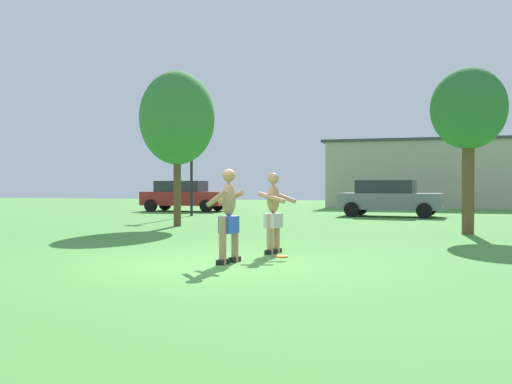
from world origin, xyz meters
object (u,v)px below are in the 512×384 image
object	(u,v)px
player_in_gray	(274,211)
lamp_post	(191,145)
player_with_cap	(228,211)
tree_left_field	(468,111)
frisbee	(281,256)
car_gray_far_end	(389,198)
tree_right_field	(177,119)
car_red_near_post	(184,195)

from	to	relation	value
player_in_gray	lamp_post	world-z (taller)	lamp_post
player_with_cap	tree_left_field	bearing A→B (deg)	58.92
player_with_cap	tree_left_field	world-z (taller)	tree_left_field
frisbee	tree_left_field	bearing A→B (deg)	59.14
car_gray_far_end	lamp_post	size ratio (longest dim) A/B	0.88
player_in_gray	tree_right_field	bearing A→B (deg)	128.48
player_with_cap	player_in_gray	size ratio (longest dim) A/B	1.03
player_with_cap	tree_right_field	distance (m)	9.56
player_with_cap	car_red_near_post	distance (m)	19.76
player_with_cap	tree_left_field	xyz separation A→B (m)	(4.47, 7.41, 2.54)
player_in_gray	car_red_near_post	world-z (taller)	player_in_gray
tree_right_field	player_with_cap	bearing A→B (deg)	-59.71
car_gray_far_end	tree_right_field	xyz separation A→B (m)	(-6.42, -7.90, 2.77)
player_with_cap	car_gray_far_end	size ratio (longest dim) A/B	0.38
car_red_near_post	tree_left_field	xyz separation A→B (m)	(13.22, -10.30, 2.64)
player_with_cap	frisbee	world-z (taller)	player_with_cap
player_with_cap	frisbee	bearing A→B (deg)	57.66
player_with_cap	tree_right_field	xyz separation A→B (m)	(-4.63, 7.93, 2.67)
lamp_post	tree_right_field	xyz separation A→B (m)	(2.03, -5.92, 0.45)
frisbee	lamp_post	distance (m)	15.05
tree_left_field	lamp_post	bearing A→B (deg)	149.95
car_red_near_post	lamp_post	xyz separation A→B (m)	(2.09, -3.87, 2.32)
frisbee	car_gray_far_end	world-z (taller)	car_gray_far_end
player_with_cap	frisbee	xyz separation A→B (m)	(0.69, 1.09, -0.91)
player_in_gray	car_gray_far_end	xyz separation A→B (m)	(1.38, 14.23, -0.04)
tree_left_field	car_gray_far_end	bearing A→B (deg)	107.64
player_in_gray	car_red_near_post	size ratio (longest dim) A/B	0.37
player_in_gray	frisbee	distance (m)	1.03
player_in_gray	lamp_post	bearing A→B (deg)	119.96
lamp_post	frisbee	bearing A→B (deg)	-60.05
frisbee	car_red_near_post	world-z (taller)	car_red_near_post
player_with_cap	lamp_post	distance (m)	15.52
player_with_cap	lamp_post	world-z (taller)	lamp_post
car_red_near_post	tree_right_field	xyz separation A→B (m)	(4.12, -9.79, 2.77)
player_with_cap	car_gray_far_end	distance (m)	15.93
player_with_cap	car_red_near_post	xyz separation A→B (m)	(-8.75, 17.71, -0.10)
player_with_cap	car_red_near_post	world-z (taller)	player_with_cap
car_red_near_post	tree_right_field	world-z (taller)	tree_right_field
lamp_post	player_with_cap	bearing A→B (deg)	-64.31
lamp_post	tree_right_field	size ratio (longest dim) A/B	0.97
car_red_near_post	car_gray_far_end	bearing A→B (deg)	-10.14
frisbee	car_red_near_post	size ratio (longest dim) A/B	0.06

